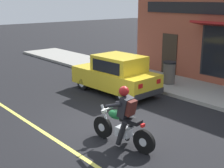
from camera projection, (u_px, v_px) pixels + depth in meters
The scene contains 6 objects.
ground_plane at pixel (110, 125), 9.51m from camera, with size 80.00×80.00×0.00m, color black.
sidewalk_curb at pixel (150, 79), 14.82m from camera, with size 2.60×22.00×0.14m, color gray.
lane_stripe at pixel (13, 112), 10.59m from camera, with size 0.12×19.80×0.01m, color #D1C64C.
motorcycle_with_rider at pixel (123, 121), 8.07m from camera, with size 0.65×2.01×1.62m.
car_hatchback at pixel (116, 75), 12.65m from camera, with size 1.80×3.85×1.57m.
trash_bin at pixel (169, 72), 13.59m from camera, with size 0.56×0.56×0.98m.
Camera 1 is at (-5.68, -6.77, 3.73)m, focal length 50.00 mm.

